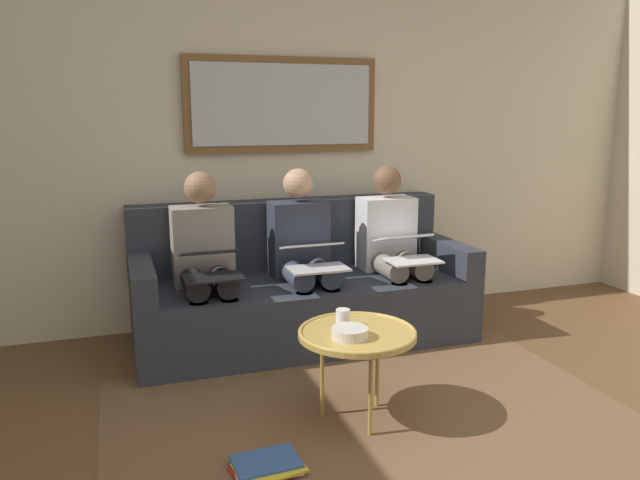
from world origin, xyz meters
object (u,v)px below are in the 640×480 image
object	(u,v)px
bowl	(350,333)
person_right	(205,258)
laptop_silver	(314,256)
magazine_stack	(267,466)
laptop_black	(211,263)
couch	(300,291)
cup	(343,318)
laptop_white	(407,248)
person_left	(392,244)
coffee_table	(357,334)
framed_mirror	(283,105)
person_middle	(303,251)

from	to	relation	value
bowl	person_right	xyz separation A→B (m)	(0.50, -1.22, 0.12)
laptop_silver	magazine_stack	distance (m)	1.49
person_right	laptop_black	distance (m)	0.24
couch	cup	distance (m)	1.15
laptop_white	person_right	bearing A→B (deg)	-10.41
person_left	magazine_stack	world-z (taller)	person_left
couch	laptop_silver	world-z (taller)	couch
cup	magazine_stack	distance (m)	0.79
bowl	magazine_stack	size ratio (longest dim) A/B	0.55
coffee_table	laptop_silver	xyz separation A→B (m)	(-0.08, -0.91, 0.19)
couch	cup	bearing A→B (deg)	83.89
laptop_silver	person_right	xyz separation A→B (m)	(0.64, -0.24, -0.02)
couch	coffee_table	bearing A→B (deg)	86.28
framed_mirror	cup	distance (m)	1.85
laptop_white	laptop_black	xyz separation A→B (m)	(1.28, 0.00, -0.00)
person_left	person_right	world-z (taller)	same
person_middle	laptop_silver	size ratio (longest dim) A/B	3.17
laptop_silver	magazine_stack	xyz separation A→B (m)	(0.61, 1.22, -0.61)
coffee_table	laptop_black	world-z (taller)	laptop_black
coffee_table	cup	bearing A→B (deg)	-64.24
cup	laptop_white	distance (m)	1.13
laptop_black	bowl	bearing A→B (deg)	116.97
magazine_stack	coffee_table	bearing A→B (deg)	-149.77
magazine_stack	laptop_black	bearing A→B (deg)	-88.71
coffee_table	magazine_stack	bearing A→B (deg)	30.23
couch	coffee_table	size ratio (longest dim) A/B	3.81
framed_mirror	magazine_stack	world-z (taller)	framed_mirror
coffee_table	cup	xyz separation A→B (m)	(0.04, -0.09, 0.06)
framed_mirror	coffee_table	size ratio (longest dim) A/B	2.37
laptop_white	laptop_black	distance (m)	1.28
couch	laptop_silver	size ratio (longest dim) A/B	6.12
laptop_silver	laptop_black	xyz separation A→B (m)	(0.64, -0.00, 0.00)
person_right	bowl	bearing A→B (deg)	112.21
framed_mirror	person_left	size ratio (longest dim) A/B	1.20
framed_mirror	laptop_black	distance (m)	1.32
bowl	laptop_black	world-z (taller)	laptop_black
bowl	laptop_white	xyz separation A→B (m)	(-0.78, -0.98, 0.15)
laptop_black	person_left	bearing A→B (deg)	-169.37
couch	person_left	size ratio (longest dim) A/B	1.93
laptop_black	magazine_stack	size ratio (longest dim) A/B	1.14
laptop_black	framed_mirror	bearing A→B (deg)	-132.55
laptop_white	magazine_stack	bearing A→B (deg)	44.35
couch	laptop_white	bearing A→B (deg)	154.60
cup	laptop_white	xyz separation A→B (m)	(-0.76, -0.83, 0.13)
person_middle	laptop_black	bearing A→B (deg)	20.57
laptop_silver	cup	bearing A→B (deg)	81.60
couch	magazine_stack	size ratio (longest dim) A/B	6.86
laptop_white	person_middle	world-z (taller)	person_middle
person_right	laptop_black	size ratio (longest dim) A/B	3.13
couch	bowl	world-z (taller)	couch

